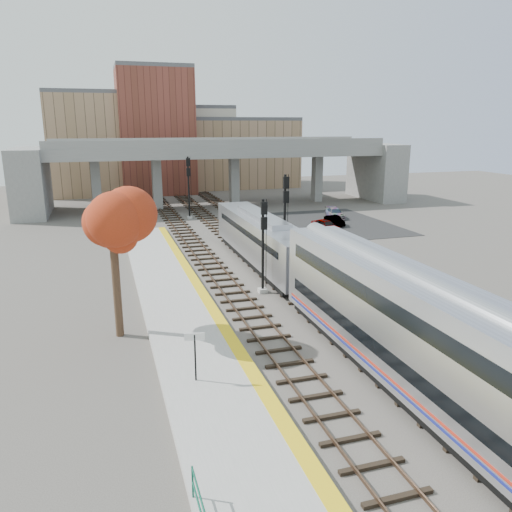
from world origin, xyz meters
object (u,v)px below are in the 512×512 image
object	(u,v)px
signal_mast_near	(263,249)
car_a	(326,225)
locomotive	(262,239)
signal_mast_mid	(285,219)
car_b	(334,221)
tree	(112,228)
coach	(435,346)
signal_mast_far	(189,188)
car_c	(335,213)

from	to	relation	value
signal_mast_near	car_a	bearing A→B (deg)	53.55
locomotive	signal_mast_mid	world-z (taller)	signal_mast_mid
car_b	signal_mast_mid	bearing A→B (deg)	-129.73
tree	car_a	xyz separation A→B (m)	(22.80, 22.01, -5.44)
coach	signal_mast_far	bearing A→B (deg)	92.64
locomotive	tree	bearing A→B (deg)	-137.01
signal_mast_near	signal_mast_mid	distance (m)	7.92
signal_mast_near	signal_mast_mid	size ratio (longest dim) A/B	0.88
coach	signal_mast_mid	distance (m)	22.83
signal_mast_mid	car_c	distance (m)	22.32
coach	car_c	world-z (taller)	coach
locomotive	car_b	world-z (taller)	locomotive
locomotive	signal_mast_far	size ratio (longest dim) A/B	2.50
coach	signal_mast_far	distance (m)	45.62
coach	locomotive	bearing A→B (deg)	90.00
locomotive	signal_mast_near	distance (m)	7.02
locomotive	tree	world-z (taller)	tree
coach	car_c	size ratio (longest dim) A/B	5.92
signal_mast_mid	signal_mast_far	xyz separation A→B (m)	(-4.10, 22.83, 0.09)
signal_mast_far	coach	bearing A→B (deg)	-87.36
locomotive	coach	bearing A→B (deg)	-90.00
locomotive	signal_mast_mid	bearing A→B (deg)	3.31
car_a	car_c	world-z (taller)	car_a
car_b	car_a	bearing A→B (deg)	-131.18
signal_mast_far	car_b	distance (m)	18.24
car_b	car_c	size ratio (longest dim) A/B	0.81
signal_mast_near	tree	distance (m)	11.28
car_b	coach	bearing A→B (deg)	-109.98
coach	signal_mast_near	distance (m)	16.11
locomotive	car_a	bearing A→B (deg)	45.08
car_b	signal_mast_near	bearing A→B (deg)	-127.08
tree	car_b	bearing A→B (deg)	44.49
car_c	car_b	bearing A→B (deg)	-106.66
tree	car_c	bearing A→B (deg)	46.70
signal_mast_mid	signal_mast_far	world-z (taller)	signal_mast_far
coach	car_b	world-z (taller)	coach
car_a	signal_mast_far	bearing A→B (deg)	122.44
tree	coach	bearing A→B (deg)	-43.60
tree	signal_mast_mid	bearing A→B (deg)	38.92
signal_mast_far	car_c	bearing A→B (deg)	-16.60
signal_mast_near	tree	world-z (taller)	tree
locomotive	signal_mast_near	xyz separation A→B (m)	(-2.10, -6.64, 0.90)
signal_mast_mid	signal_mast_near	bearing A→B (deg)	-121.26
locomotive	signal_mast_near	size ratio (longest dim) A/B	2.89
car_b	tree	bearing A→B (deg)	-135.47
coach	tree	xyz separation A→B (m)	(-11.99, 11.42, 3.34)
signal_mast_near	signal_mast_far	bearing A→B (deg)	90.00
signal_mast_near	signal_mast_far	world-z (taller)	signal_mast_far
signal_mast_mid	locomotive	bearing A→B (deg)	-176.69
signal_mast_mid	signal_mast_far	bearing A→B (deg)	100.18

